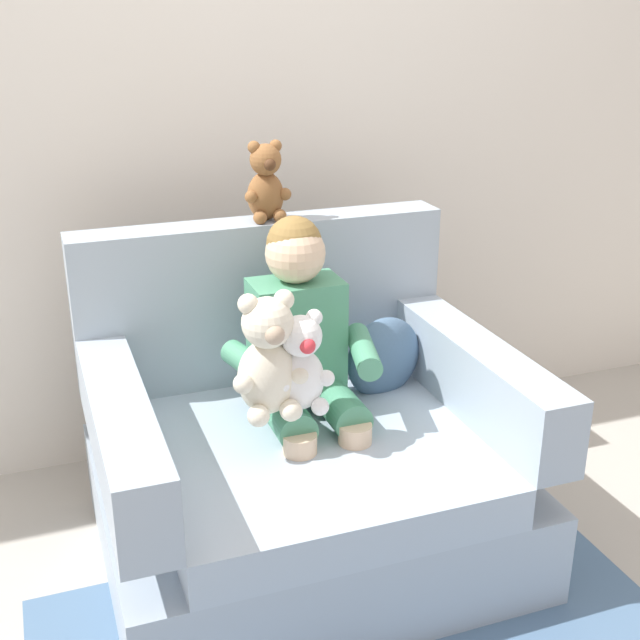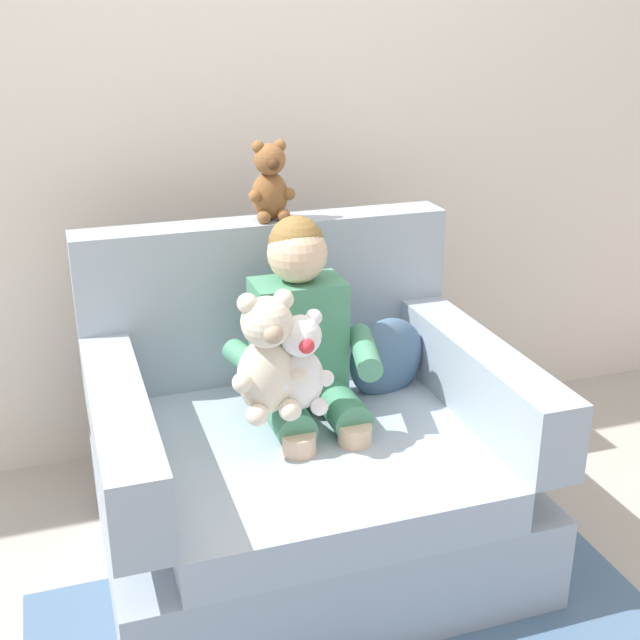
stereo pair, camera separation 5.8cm
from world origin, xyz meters
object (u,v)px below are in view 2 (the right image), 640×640
Objects in this scene: plush_white at (301,365)px; throw_pillow at (387,358)px; armchair at (302,457)px; seated_child at (305,349)px; plush_brown_on_backrest at (270,183)px; plush_cream at (267,359)px.

throw_pillow is (0.36, 0.26, -0.14)m from plush_white.
armchair is 1.41× the size of seated_child.
plush_brown_on_backrest is 0.64m from throw_pillow.
plush_cream is (-0.13, -0.11, 0.38)m from armchair.
plush_brown_on_backrest reaches higher than seated_child.
plush_cream is 0.61m from plush_brown_on_backrest.
throw_pillow is (0.29, 0.10, -0.11)m from seated_child.
armchair is 3.36× the size of plush_cream.
plush_white is at bearing -19.41° from plush_cream.
armchair reaches higher than plush_white.
plush_white is at bearing -144.12° from throw_pillow.
plush_brown_on_backrest reaches higher than plush_white.
plush_white is 1.17× the size of plush_brown_on_backrest.
plush_white is 1.09× the size of throw_pillow.
seated_child reaches higher than plush_white.
armchair is at bearing 27.36° from plush_cream.
throw_pillow is (0.45, 0.25, -0.17)m from plush_cream.
armchair is 0.42m from plush_cream.
plush_white is at bearing -103.69° from seated_child.
throw_pillow is (0.32, 0.14, 0.21)m from armchair.
plush_brown_on_backrest is at bearing 86.90° from armchair.
plush_brown_on_backrest reaches higher than armchair.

